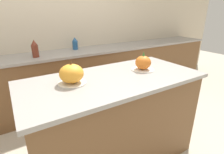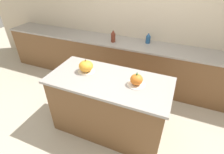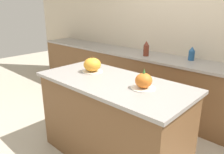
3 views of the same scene
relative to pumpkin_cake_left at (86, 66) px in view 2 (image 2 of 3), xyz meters
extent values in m
plane|color=#BCB29E|center=(0.37, -0.07, -1.01)|extent=(12.00, 12.00, 0.00)
cube|color=beige|center=(0.37, 1.61, 0.24)|extent=(8.00, 0.06, 2.50)
cube|color=brown|center=(0.37, -0.07, -0.56)|extent=(1.60, 0.72, 0.90)
cube|color=gray|center=(0.37, -0.07, -0.10)|extent=(1.66, 0.78, 0.03)
cube|color=brown|center=(0.37, 1.28, -0.58)|extent=(6.00, 0.56, 0.87)
cube|color=gray|center=(0.37, 1.28, -0.12)|extent=(6.00, 0.60, 0.03)
cylinder|color=silver|center=(0.00, 0.00, -0.08)|extent=(0.24, 0.24, 0.01)
ellipsoid|color=orange|center=(0.00, 0.00, 0.01)|extent=(0.20, 0.20, 0.16)
cone|color=brown|center=(0.00, 0.00, 0.10)|extent=(0.02, 0.02, 0.05)
cylinder|color=silver|center=(0.74, -0.04, -0.08)|extent=(0.23, 0.23, 0.01)
ellipsoid|color=orange|center=(0.74, -0.04, 0.00)|extent=(0.16, 0.16, 0.14)
cone|color=#38702D|center=(0.74, -0.04, 0.09)|extent=(0.03, 0.03, 0.05)
cylinder|color=maroon|center=(-0.08, 1.20, -0.02)|extent=(0.09, 0.09, 0.17)
cone|color=maroon|center=(-0.08, 1.20, 0.10)|extent=(0.08, 0.08, 0.07)
cylinder|color=#235184|center=(0.56, 1.41, -0.03)|extent=(0.09, 0.09, 0.14)
cone|color=#235184|center=(0.56, 1.41, 0.06)|extent=(0.08, 0.08, 0.06)
camera|label=1|loc=(-0.43, -1.32, 0.48)|focal=28.00mm
camera|label=2|loc=(1.15, -1.80, 1.22)|focal=28.00mm
camera|label=3|loc=(1.81, -1.61, 0.65)|focal=35.00mm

